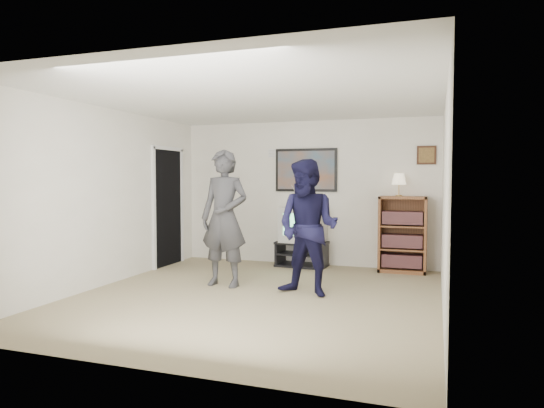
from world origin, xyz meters
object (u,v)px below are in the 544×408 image
Objects in this scene: crt_television at (303,224)px; bookshelf at (403,234)px; media_stand at (302,254)px; person_tall at (224,218)px; person_short at (308,228)px.

bookshelf is (1.64, 0.05, -0.11)m from crt_television.
bookshelf reaches higher than crt_television.
person_tall is at bearing -106.11° from media_stand.
bookshelf is 2.96m from person_tall.
bookshelf is at bearing 42.13° from person_tall.
crt_television is 1.64m from bookshelf.
media_stand is 1.71m from bookshelf.
media_stand is 1.26× the size of crt_television.
media_stand is at bearing 73.93° from person_tall.
person_short reaches higher than media_stand.
person_tall is (-0.63, -1.79, 0.74)m from media_stand.
person_tall reaches higher than crt_television.
person_short reaches higher than crt_television.
crt_television is (0.02, 0.00, 0.51)m from media_stand.
crt_television is at bearing 119.51° from person_short.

